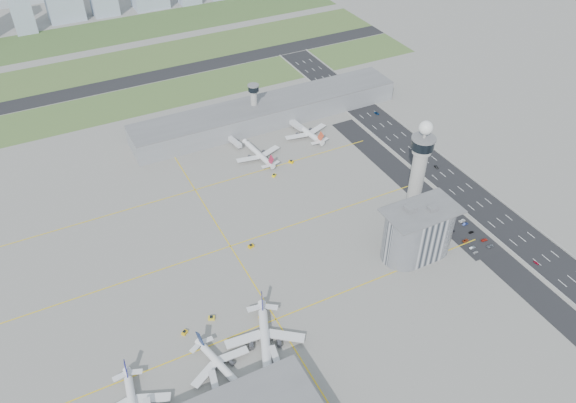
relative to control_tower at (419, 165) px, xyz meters
name	(u,v)px	position (x,y,z in m)	size (l,w,h in m)	color
ground	(316,257)	(-72.00, -8.00, -35.04)	(1000.00, 1000.00, 0.00)	gray
grass_strip_0	(163,95)	(-92.00, 217.00, -35.00)	(480.00, 50.00, 0.08)	#42622E
grass_strip_1	(139,61)	(-92.00, 292.00, -35.00)	(480.00, 60.00, 0.08)	#48642F
grass_strip_2	(118,31)	(-92.00, 372.00, -35.00)	(480.00, 70.00, 0.08)	#3E5729
runway	(150,77)	(-92.00, 254.00, -34.98)	(480.00, 22.00, 0.10)	black
highway	(473,199)	(43.00, -8.00, -34.99)	(28.00, 500.00, 0.10)	black
barrier_left	(456,205)	(29.00, -8.00, -34.44)	(0.60, 500.00, 1.20)	#9E9E99
barrier_right	(490,192)	(57.00, -8.00, -34.44)	(0.60, 500.00, 1.20)	#9E9E99
landside_road	(453,220)	(18.00, -18.00, -35.00)	(18.00, 260.00, 0.08)	black
parking_lot	(463,232)	(16.00, -30.00, -34.99)	(20.00, 44.00, 0.10)	black
taxiway_line_h_0	(276,319)	(-112.00, -38.00, -35.04)	(260.00, 0.60, 0.01)	yellow
taxiway_line_h_1	(230,246)	(-112.00, 22.00, -35.04)	(260.00, 0.60, 0.01)	yellow
taxiway_line_h_2	(195,190)	(-112.00, 82.00, -35.04)	(260.00, 0.60, 0.01)	yellow
taxiway_line_v	(230,246)	(-112.00, 22.00, -35.04)	(0.60, 260.00, 0.01)	yellow
control_tower	(419,165)	(0.00, 0.00, 0.00)	(14.00, 14.00, 64.50)	#ADAAA5
secondary_tower	(254,101)	(-42.00, 142.00, -16.24)	(8.60, 8.60, 31.90)	#ADAAA5
admin_building	(418,232)	(-20.01, -30.00, -19.74)	(42.00, 24.00, 33.50)	#B2B2B7
terminal_pier	(267,112)	(-32.00, 140.00, -27.14)	(210.00, 32.00, 15.80)	gray
airplane_near_a	(132,403)	(-188.80, -55.00, -29.55)	(39.24, 33.36, 10.99)	white
airplane_near_b	(220,363)	(-147.44, -52.93, -29.86)	(36.99, 31.44, 10.36)	white
airplane_near_c	(265,336)	(-123.31, -49.50, -28.60)	(45.98, 39.09, 12.88)	white
airplane_far_a	(258,150)	(-59.54, 97.95, -29.41)	(40.25, 34.21, 11.27)	white
airplane_far_b	(306,128)	(-15.62, 108.72, -29.15)	(42.05, 35.74, 11.77)	white
jet_bridge_near_1	(218,401)	(-155.00, -69.00, -32.19)	(14.00, 3.00, 5.70)	silver
jet_bridge_near_2	(280,374)	(-125.00, -69.00, -32.19)	(14.00, 3.00, 5.70)	silver
jet_bridge_far_0	(230,139)	(-70.00, 124.00, -32.19)	(14.00, 3.00, 5.70)	silver
jet_bridge_far_1	(291,123)	(-20.00, 124.00, -32.19)	(14.00, 3.00, 5.70)	silver
tug_0	(185,332)	(-155.76, -25.57, -34.16)	(2.09, 3.04, 1.77)	gold
tug_1	(211,318)	(-140.78, -23.12, -34.09)	(2.25, 3.27, 1.90)	gold
tug_2	(261,317)	(-118.25, -34.25, -34.18)	(2.03, 2.96, 1.72)	gold
tug_3	(251,246)	(-101.63, 15.91, -34.11)	(2.21, 3.21, 1.87)	#E4AC0A
tug_4	(274,175)	(-59.51, 72.11, -34.16)	(2.08, 3.03, 1.76)	yellow
tug_5	(291,162)	(-41.97, 81.14, -34.11)	(2.20, 3.21, 1.86)	#FDBF00
car_lot_0	(476,252)	(10.41, -46.68, -34.47)	(1.34, 3.34, 1.14)	silver
car_lot_1	(472,248)	(11.35, -42.88, -34.41)	(1.34, 3.85, 1.27)	#949FA7
car_lot_2	(466,241)	(11.93, -36.50, -34.46)	(1.93, 4.19, 1.16)	#9B3A1B
car_lot_3	(452,231)	(9.99, -26.40, -34.44)	(1.69, 4.15, 1.20)	black
car_lot_4	(448,226)	(10.70, -21.98, -34.40)	(1.51, 3.77, 1.28)	#0E1049
car_lot_5	(440,218)	(11.56, -13.97, -34.44)	(1.27, 3.65, 1.20)	white
car_lot_6	(490,246)	(21.41, -46.68, -34.42)	(2.05, 4.46, 1.24)	slate
car_lot_7	(484,240)	(21.98, -41.07, -34.43)	(1.72, 4.24, 1.23)	#B02117
car_lot_8	(471,232)	(19.88, -32.26, -34.47)	(1.34, 3.34, 1.14)	black
car_lot_9	(465,224)	(21.74, -24.96, -34.39)	(1.37, 3.93, 1.29)	navy
car_lot_10	(462,221)	(21.93, -21.76, -34.39)	(2.17, 4.72, 1.31)	white
car_lot_11	(451,212)	(21.94, -11.94, -34.47)	(1.59, 3.90, 1.13)	gray
car_hw_0	(536,263)	(34.83, -68.50, -34.50)	(1.28, 3.19, 1.09)	#AA1230
car_hw_1	(436,167)	(44.02, 30.37, -34.39)	(1.38, 3.96, 1.31)	black
car_hw_2	(377,113)	(49.11, 110.28, -34.41)	(2.09, 4.52, 1.26)	navy
car_hw_4	(325,85)	(37.15, 170.67, -34.45)	(1.39, 3.44, 1.17)	#97A2B1
skyline_bldg_6	(21,10)	(-174.68, 409.90, -12.44)	(20.04, 16.03, 45.20)	#9EADC1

